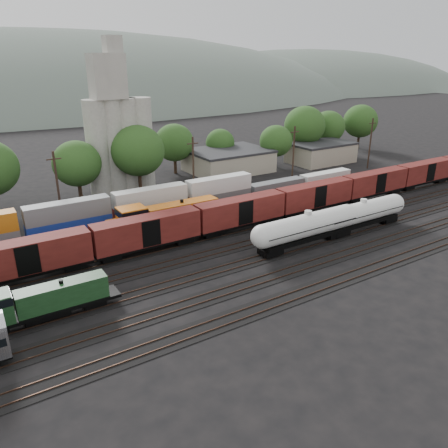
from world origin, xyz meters
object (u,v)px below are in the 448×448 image
orange_locomotive (163,217)px  grain_silo (119,134)px  tank_car_a (307,227)px  green_locomotive (36,303)px

orange_locomotive → grain_silo: 27.55m
tank_car_a → orange_locomotive: size_ratio=0.98×
green_locomotive → tank_car_a: bearing=0.0°
green_locomotive → tank_car_a: (36.19, 0.00, 0.65)m
tank_car_a → grain_silo: grain_silo is taller
tank_car_a → orange_locomotive: bearing=135.6°
green_locomotive → grain_silo: grain_silo is taller
orange_locomotive → tank_car_a: bearing=-44.4°
orange_locomotive → green_locomotive: bearing=-144.3°
tank_car_a → orange_locomotive: 21.44m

